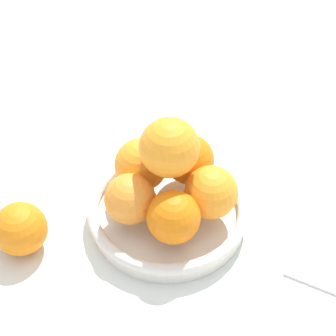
{
  "coord_description": "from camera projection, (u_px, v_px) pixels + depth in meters",
  "views": [
    {
      "loc": [
        0.51,
        0.12,
        0.63
      ],
      "look_at": [
        0.0,
        0.0,
        0.11
      ],
      "focal_mm": 60.0,
      "sensor_mm": 36.0,
      "label": 1
    }
  ],
  "objects": [
    {
      "name": "ground_plane",
      "position": [
        168.0,
        219.0,
        0.82
      ],
      "size": [
        4.0,
        4.0,
        0.0
      ],
      "primitive_type": "plane",
      "color": "silver"
    },
    {
      "name": "stray_orange",
      "position": [
        20.0,
        229.0,
        0.76
      ],
      "size": [
        0.07,
        0.07,
        0.07
      ],
      "primitive_type": "sphere",
      "color": "orange",
      "rests_on": "ground_plane"
    },
    {
      "name": "orange_pile",
      "position": [
        169.0,
        174.0,
        0.76
      ],
      "size": [
        0.18,
        0.18,
        0.14
      ],
      "color": "orange",
      "rests_on": "fruit_bowl"
    },
    {
      "name": "fruit_bowl",
      "position": [
        168.0,
        211.0,
        0.81
      ],
      "size": [
        0.23,
        0.23,
        0.04
      ],
      "color": "silver",
      "rests_on": "ground_plane"
    }
  ]
}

